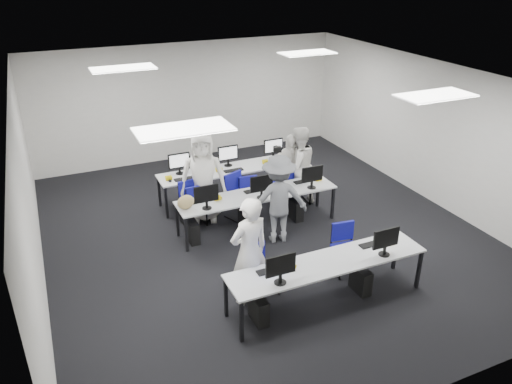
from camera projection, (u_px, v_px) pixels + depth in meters
name	position (u px, v px, depth m)	size (l,w,h in m)	color
room	(262.00, 161.00, 9.19)	(9.00, 9.02, 3.00)	black
ceiling_panels	(263.00, 80.00, 8.55)	(5.20, 4.60, 0.02)	white
desk_front	(328.00, 265.00, 7.57)	(3.20, 0.70, 0.73)	#B8BABC
desk_mid	(258.00, 196.00, 9.71)	(3.20, 0.70, 0.73)	#B8BABC
desk_back	(231.00, 171.00, 10.86)	(3.20, 0.70, 0.73)	#B8BABC
equipment_front	(316.00, 286.00, 7.62)	(2.51, 0.41, 1.19)	#0D23AC
equipment_mid	(249.00, 213.00, 9.76)	(2.91, 0.41, 1.19)	white
equipment_back	(239.00, 182.00, 11.09)	(2.91, 0.41, 1.19)	white
chair_0	(262.00, 279.00, 7.94)	(0.51, 0.53, 0.83)	navy
chair_1	(345.00, 257.00, 8.51)	(0.48, 0.51, 0.86)	navy
chair_2	(193.00, 211.00, 10.01)	(0.48, 0.51, 0.88)	navy
chair_3	(240.00, 204.00, 10.23)	(0.62, 0.64, 0.95)	navy
chair_4	(298.00, 190.00, 10.90)	(0.49, 0.52, 0.90)	navy
chair_5	(192.00, 208.00, 10.18)	(0.43, 0.47, 0.81)	navy
chair_6	(246.00, 198.00, 10.60)	(0.46, 0.49, 0.83)	navy
chair_7	(284.00, 191.00, 10.86)	(0.44, 0.48, 0.86)	navy
handbag	(186.00, 202.00, 9.07)	(0.33, 0.21, 0.27)	#9F8152
student_0	(249.00, 252.00, 7.49)	(0.65, 0.43, 1.79)	white
student_1	(298.00, 166.00, 10.59)	(0.85, 0.66, 1.74)	white
student_2	(203.00, 177.00, 9.92)	(0.92, 0.60, 1.88)	white
student_3	(289.00, 169.00, 10.68)	(0.91, 0.38, 1.56)	white
photographer	(278.00, 199.00, 9.19)	(1.11, 0.64, 1.72)	slate
dslr_camera	(277.00, 149.00, 8.96)	(0.14, 0.18, 0.10)	black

